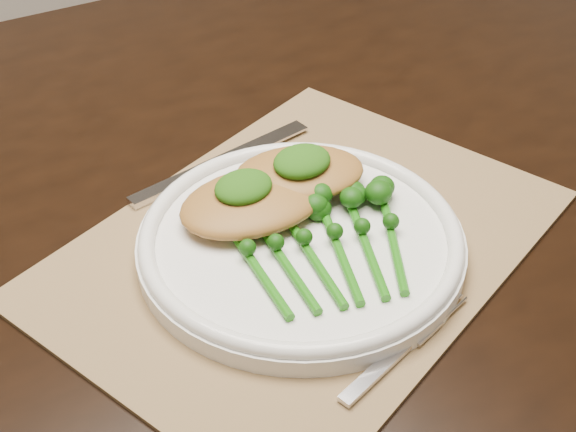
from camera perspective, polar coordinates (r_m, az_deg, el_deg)
dining_table at (r=1.11m, az=-4.72°, el=-12.13°), size 1.71×1.11×0.75m
placemat at (r=0.74m, az=1.11°, el=-1.97°), size 0.53×0.44×0.00m
dinner_plate at (r=0.72m, az=0.93°, el=-1.73°), size 0.30×0.30×0.03m
knife at (r=0.83m, az=-5.91°, el=3.31°), size 0.22×0.03×0.01m
fork at (r=0.66m, az=8.86°, el=-8.53°), size 0.16×0.04×0.00m
chicken_fillet_left at (r=0.74m, az=-2.50°, el=1.03°), size 0.16×0.12×0.03m
chicken_fillet_right at (r=0.76m, az=0.80°, el=3.08°), size 0.15×0.13×0.03m
pesto_dollop_left at (r=0.73m, az=-3.19°, el=2.08°), size 0.06×0.05×0.02m
pesto_dollop_right at (r=0.75m, az=1.00°, el=3.91°), size 0.06×0.05×0.02m
broccolini_bundle at (r=0.69m, az=2.75°, el=-2.81°), size 0.20×0.21×0.04m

